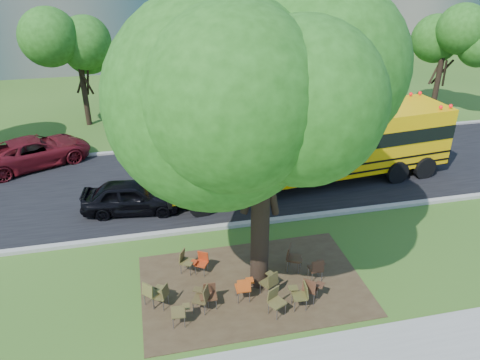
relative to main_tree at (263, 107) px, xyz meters
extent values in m
plane|color=#294E18|center=(-1.20, 0.47, -5.89)|extent=(160.00, 160.00, 0.00)
cube|color=#382819|center=(-0.20, -0.03, -5.88)|extent=(7.00, 4.50, 0.03)
cube|color=black|center=(-1.20, 7.47, -5.87)|extent=(80.00, 8.00, 0.04)
cube|color=gray|center=(-1.20, 3.47, -5.82)|extent=(80.00, 0.25, 0.14)
cube|color=gray|center=(-1.20, 11.57, -5.82)|extent=(80.00, 0.25, 0.14)
cylinder|color=black|center=(-6.20, 16.47, -4.14)|extent=(0.32, 0.32, 3.50)
sphere|color=#1E4F12|center=(-6.20, 16.47, -1.67)|extent=(4.80, 4.80, 4.80)
cylinder|color=black|center=(6.80, 14.47, -3.79)|extent=(0.38, 0.38, 4.20)
sphere|color=#1E4F12|center=(6.80, 14.47, -0.85)|extent=(5.60, 5.60, 5.60)
cylinder|color=black|center=(14.80, 13.47, -4.09)|extent=(0.34, 0.34, 3.60)
sphere|color=#1E4F12|center=(14.80, 13.47, -1.54)|extent=(5.00, 5.00, 5.00)
cylinder|color=black|center=(0.00, 0.00, -3.48)|extent=(0.56, 0.56, 4.83)
sphere|color=#1E4F12|center=(0.00, 0.00, 0.01)|extent=(7.20, 7.20, 7.20)
cube|color=#DFA607|center=(4.67, 6.47, -4.02)|extent=(11.81, 3.81, 2.58)
cube|color=black|center=(4.99, 6.50, -3.73)|extent=(11.19, 3.79, 0.63)
cube|color=#DFA607|center=(-1.76, 5.80, -4.84)|extent=(1.60, 2.45, 1.00)
cube|color=black|center=(4.67, 6.47, -4.68)|extent=(11.84, 3.85, 0.08)
cube|color=black|center=(4.67, 6.47, -5.07)|extent=(11.84, 3.85, 0.08)
cylinder|color=black|center=(-1.17, 4.54, -5.37)|extent=(1.08, 0.42, 1.05)
cylinder|color=black|center=(-1.44, 7.16, -5.37)|extent=(1.08, 0.42, 1.05)
cylinder|color=black|center=(7.85, 5.47, -5.37)|extent=(1.08, 0.42, 1.05)
cylinder|color=black|center=(7.58, 8.09, -5.37)|extent=(1.08, 0.42, 1.05)
cylinder|color=black|center=(9.32, 5.62, -5.37)|extent=(1.08, 0.42, 1.05)
cylinder|color=black|center=(9.05, 8.24, -5.37)|extent=(1.08, 0.42, 1.05)
cube|color=brown|center=(-2.68, -1.25, -5.47)|extent=(0.43, 0.41, 0.05)
cube|color=brown|center=(-2.69, -1.42, -5.26)|extent=(0.38, 0.12, 0.38)
cube|color=brown|center=(-2.44, -1.14, -5.36)|extent=(0.23, 0.28, 0.03)
cylinder|color=slate|center=(-2.82, -1.08, -5.68)|extent=(0.02, 0.02, 0.42)
cylinder|color=slate|center=(-2.53, -1.42, -5.68)|extent=(0.02, 0.02, 0.42)
cube|color=brown|center=(-3.35, -0.24, -5.44)|extent=(0.59, 0.59, 0.05)
cube|color=brown|center=(-3.48, -0.37, -5.22)|extent=(0.35, 0.36, 0.41)
cube|color=brown|center=(-3.07, -0.31, -5.32)|extent=(0.36, 0.36, 0.03)
cylinder|color=slate|center=(-3.34, 0.01, -5.67)|extent=(0.02, 0.02, 0.46)
cylinder|color=slate|center=(-3.35, -0.48, -5.67)|extent=(0.02, 0.02, 0.46)
cube|color=#44391D|center=(-1.99, -0.83, -5.43)|extent=(0.56, 0.56, 0.05)
cube|color=#44391D|center=(-1.82, -0.91, -5.21)|extent=(0.27, 0.41, 0.41)
cube|color=#44391D|center=(-2.01, -0.55, -5.31)|extent=(0.36, 0.33, 0.03)
cylinder|color=slate|center=(-2.22, -0.91, -5.66)|extent=(0.02, 0.02, 0.46)
cylinder|color=slate|center=(-1.76, -0.75, -5.66)|extent=(0.02, 0.02, 0.46)
cube|color=#4B2B1A|center=(-1.68, -0.74, -5.48)|extent=(0.40, 0.38, 0.05)
cube|color=#4B2B1A|center=(-1.68, -0.57, -5.28)|extent=(0.37, 0.10, 0.37)
cube|color=#4B2B1A|center=(-1.91, -0.86, -5.37)|extent=(0.21, 0.26, 0.03)
cylinder|color=slate|center=(-1.53, -0.90, -5.69)|extent=(0.02, 0.02, 0.41)
cylinder|color=slate|center=(-1.83, -0.58, -5.69)|extent=(0.02, 0.02, 0.41)
cube|color=#BE4714|center=(-0.67, -0.62, -5.43)|extent=(0.44, 0.42, 0.05)
cube|color=#BE4714|center=(-0.68, -0.81, -5.21)|extent=(0.41, 0.11, 0.41)
cube|color=#BE4714|center=(-0.42, -0.49, -5.31)|extent=(0.24, 0.29, 0.03)
cylinder|color=slate|center=(-0.84, -0.44, -5.66)|extent=(0.02, 0.02, 0.46)
cylinder|color=slate|center=(-0.50, -0.81, -5.66)|extent=(0.02, 0.02, 0.46)
cube|color=brown|center=(0.16, -1.48, -5.43)|extent=(0.57, 0.56, 0.05)
cube|color=brown|center=(0.07, -1.31, -5.21)|extent=(0.41, 0.28, 0.41)
cube|color=brown|center=(0.01, -1.72, -5.31)|extent=(0.33, 0.36, 0.03)
cylinder|color=slate|center=(0.39, -1.55, -5.66)|extent=(0.02, 0.02, 0.46)
cylinder|color=slate|center=(-0.08, -1.41, -5.66)|extent=(0.02, 0.02, 0.46)
cube|color=#4A4520|center=(0.88, -1.34, -5.44)|extent=(0.44, 0.46, 0.05)
cube|color=#4A4520|center=(1.06, -1.36, -5.21)|extent=(0.13, 0.41, 0.41)
cube|color=#4A4520|center=(0.76, -1.09, -5.32)|extent=(0.30, 0.25, 0.03)
cylinder|color=slate|center=(0.69, -1.50, -5.67)|extent=(0.02, 0.02, 0.46)
cylinder|color=slate|center=(1.07, -1.19, -5.67)|extent=(0.02, 0.02, 0.46)
cube|color=#432617|center=(1.31, -1.10, -5.43)|extent=(0.59, 0.59, 0.05)
cube|color=#432617|center=(1.20, -1.24, -5.21)|extent=(0.38, 0.33, 0.41)
cube|color=#432617|center=(1.59, -1.14, -5.31)|extent=(0.35, 0.36, 0.03)
cylinder|color=slate|center=(1.28, -0.86, -5.66)|extent=(0.02, 0.02, 0.46)
cylinder|color=slate|center=(1.34, -1.34, -5.66)|extent=(0.02, 0.02, 0.46)
cube|color=#4B4220|center=(-3.11, -0.39, -5.48)|extent=(0.52, 0.53, 0.05)
cube|color=#4B4220|center=(-2.97, -0.48, -5.27)|extent=(0.27, 0.36, 0.37)
cube|color=#4B4220|center=(-3.11, -0.13, -5.36)|extent=(0.33, 0.31, 0.03)
cylinder|color=slate|center=(-3.33, -0.44, -5.68)|extent=(0.02, 0.02, 0.42)
cylinder|color=slate|center=(-2.90, -0.34, -5.68)|extent=(0.02, 0.02, 0.42)
cube|color=#A23011|center=(-1.71, 0.90, -5.49)|extent=(0.51, 0.50, 0.04)
cube|color=#A23011|center=(-1.62, 1.04, -5.29)|extent=(0.35, 0.26, 0.36)
cube|color=#A23011|center=(-1.95, 0.90, -5.38)|extent=(0.30, 0.32, 0.03)
cylinder|color=slate|center=(-1.65, 0.69, -5.69)|extent=(0.02, 0.02, 0.40)
cylinder|color=slate|center=(-1.76, 1.11, -5.69)|extent=(0.02, 0.02, 0.40)
cube|color=brown|center=(-2.15, 1.07, -5.46)|extent=(0.54, 0.54, 0.05)
cube|color=brown|center=(-2.30, 1.16, -5.25)|extent=(0.27, 0.38, 0.39)
cube|color=brown|center=(-2.15, 0.80, -5.34)|extent=(0.34, 0.32, 0.03)
cylinder|color=slate|center=(-1.92, 1.13, -5.68)|extent=(0.02, 0.02, 0.43)
cylinder|color=slate|center=(-2.37, 1.01, -5.68)|extent=(0.02, 0.02, 0.43)
cube|color=#463F1E|center=(0.15, -0.57, -5.43)|extent=(0.57, 0.57, 0.05)
cube|color=#463F1E|center=(0.24, -0.73, -5.21)|extent=(0.40, 0.29, 0.41)
cube|color=#463F1E|center=(0.29, -0.33, -5.31)|extent=(0.34, 0.36, 0.03)
cylinder|color=slate|center=(-0.09, -0.51, -5.66)|extent=(0.02, 0.02, 0.46)
cylinder|color=slate|center=(0.38, -0.64, -5.66)|extent=(0.02, 0.02, 0.46)
cube|color=#402917|center=(1.31, 0.42, -5.41)|extent=(0.60, 0.61, 0.05)
cube|color=#402917|center=(1.14, 0.51, -5.17)|extent=(0.30, 0.43, 0.44)
cube|color=#402917|center=(1.32, 0.12, -5.28)|extent=(0.38, 0.35, 0.03)
cylinder|color=slate|center=(1.56, 0.49, -5.65)|extent=(0.03, 0.03, 0.49)
cylinder|color=slate|center=(1.06, 0.34, -5.65)|extent=(0.03, 0.03, 0.49)
cube|color=#452718|center=(1.82, -0.20, -5.46)|extent=(0.41, 0.39, 0.05)
cube|color=#452718|center=(1.82, -0.37, -5.24)|extent=(0.39, 0.10, 0.39)
cube|color=#452718|center=(2.05, -0.06, -5.34)|extent=(0.22, 0.27, 0.03)
cylinder|color=slate|center=(1.65, -0.03, -5.68)|extent=(0.02, 0.02, 0.44)
cylinder|color=slate|center=(1.98, -0.36, -5.68)|extent=(0.02, 0.02, 0.44)
imported|color=black|center=(-3.84, 5.52, -5.23)|extent=(4.07, 2.05, 1.33)
imported|color=#500D14|center=(-8.30, 11.08, -5.18)|extent=(5.64, 4.26, 1.42)
camera|label=1|loc=(-3.17, -11.41, 3.85)|focal=35.00mm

